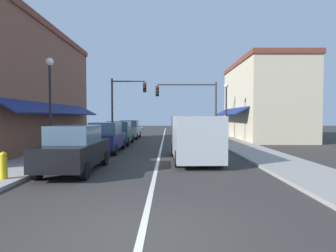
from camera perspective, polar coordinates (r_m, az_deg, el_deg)
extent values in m
plane|color=#33302D|center=(22.67, -1.00, -3.31)|extent=(80.00, 80.00, 0.00)
cube|color=#A39E99|center=(23.44, -14.59, -3.06)|extent=(2.60, 56.00, 0.12)
cube|color=gray|center=(23.21, 12.72, -3.09)|extent=(2.60, 56.00, 0.12)
cube|color=silver|center=(22.67, -1.00, -3.31)|extent=(0.14, 52.00, 0.01)
cube|color=brown|center=(19.44, -31.10, 6.48)|extent=(5.52, 14.00, 7.43)
cube|color=brown|center=(20.15, -31.30, 17.64)|extent=(5.72, 14.20, 0.40)
cube|color=slate|center=(18.13, -23.65, -0.37)|extent=(0.08, 10.64, 1.80)
cube|color=navy|center=(17.89, -21.92, 3.47)|extent=(1.27, 11.76, 0.73)
cube|color=slate|center=(15.70, -28.54, 13.71)|extent=(0.08, 1.10, 1.30)
cube|color=slate|center=(21.23, -20.38, 10.68)|extent=(0.08, 1.10, 1.30)
cube|color=beige|center=(26.17, 20.18, 4.68)|extent=(5.17, 10.00, 6.76)
cube|color=brown|center=(26.59, 20.27, 12.42)|extent=(5.37, 10.20, 0.40)
cube|color=slate|center=(25.40, 14.76, 0.35)|extent=(0.08, 7.60, 1.80)
cube|color=navy|center=(25.25, 13.44, 3.08)|extent=(1.27, 8.40, 0.73)
cube|color=slate|center=(23.43, 16.21, 8.71)|extent=(0.08, 1.10, 1.30)
cube|color=slate|center=(27.66, 13.67, 7.69)|extent=(0.08, 1.10, 1.30)
cube|color=black|center=(10.72, -19.17, -5.53)|extent=(1.73, 4.10, 0.80)
cube|color=slate|center=(10.55, -19.40, -1.67)|extent=(1.52, 2.00, 0.66)
cylinder|color=black|center=(12.30, -20.54, -6.47)|extent=(0.20, 0.62, 0.62)
cylinder|color=black|center=(11.83, -13.31, -6.73)|extent=(0.20, 0.62, 0.62)
cylinder|color=black|center=(9.85, -26.20, -8.63)|extent=(0.20, 0.62, 0.62)
cylinder|color=black|center=(9.26, -17.30, -9.19)|extent=(0.20, 0.62, 0.62)
cube|color=navy|center=(16.08, -13.01, -3.00)|extent=(1.74, 4.11, 0.80)
cube|color=slate|center=(15.94, -13.11, -0.41)|extent=(1.53, 2.01, 0.66)
cylinder|color=black|center=(17.62, -14.48, -3.89)|extent=(0.20, 0.62, 0.62)
cylinder|color=black|center=(17.28, -9.39, -3.96)|extent=(0.20, 0.62, 0.62)
cylinder|color=black|center=(15.04, -17.15, -4.91)|extent=(0.20, 0.62, 0.62)
cylinder|color=black|center=(14.64, -11.21, -5.05)|extent=(0.20, 0.62, 0.62)
cube|color=#0F4C33|center=(20.32, -10.22, -1.95)|extent=(1.76, 4.12, 0.80)
cube|color=slate|center=(20.19, -10.28, 0.10)|extent=(1.54, 2.02, 0.66)
cylinder|color=black|center=(21.82, -11.66, -2.74)|extent=(0.21, 0.62, 0.62)
cylinder|color=black|center=(21.57, -7.53, -2.78)|extent=(0.21, 0.62, 0.62)
cylinder|color=black|center=(19.19, -13.24, -3.40)|extent=(0.21, 0.62, 0.62)
cylinder|color=black|center=(18.90, -8.55, -3.45)|extent=(0.21, 0.62, 0.62)
cube|color=#B7BABF|center=(25.79, -8.01, -1.11)|extent=(1.74, 4.11, 0.80)
cube|color=slate|center=(25.66, -8.05, 0.50)|extent=(1.53, 2.01, 0.66)
cylinder|color=black|center=(27.26, -9.27, -1.79)|extent=(0.20, 0.62, 0.62)
cylinder|color=black|center=(27.06, -5.96, -1.81)|extent=(0.20, 0.62, 0.62)
cylinder|color=black|center=(24.60, -10.27, -2.21)|extent=(0.20, 0.62, 0.62)
cylinder|color=black|center=(24.37, -6.60, -2.23)|extent=(0.20, 0.62, 0.62)
cube|color=#B2B7BC|center=(12.58, 5.89, -2.24)|extent=(2.10, 5.05, 1.90)
cube|color=slate|center=(14.94, 4.73, 0.07)|extent=(1.73, 0.32, 0.84)
cube|color=black|center=(15.19, 4.64, -4.11)|extent=(1.87, 0.25, 0.24)
cylinder|color=black|center=(14.12, 1.51, -5.06)|extent=(0.26, 0.73, 0.72)
cylinder|color=black|center=(14.31, 8.60, -4.99)|extent=(0.26, 0.73, 0.72)
cylinder|color=black|center=(11.05, 2.33, -7.03)|extent=(0.26, 0.73, 0.72)
cylinder|color=black|center=(11.30, 11.36, -6.87)|extent=(0.26, 0.73, 0.72)
cylinder|color=#333333|center=(24.26, 10.49, 3.20)|extent=(0.18, 0.18, 5.25)
cylinder|color=#333333|center=(24.10, 4.25, 8.90)|extent=(5.29, 0.12, 0.12)
cube|color=black|center=(23.81, -2.14, 7.54)|extent=(0.30, 0.24, 0.90)
sphere|color=red|center=(23.71, -2.16, 8.24)|extent=(0.20, 0.20, 0.20)
sphere|color=#3D2D0C|center=(23.68, -2.15, 7.57)|extent=(0.20, 0.20, 0.20)
sphere|color=#0C3316|center=(23.66, -2.15, 6.89)|extent=(0.20, 0.20, 0.20)
cylinder|color=#333333|center=(25.48, -11.77, 3.64)|extent=(0.18, 0.18, 5.70)
cylinder|color=#333333|center=(25.42, -8.35, 9.54)|extent=(3.09, 0.12, 0.12)
cube|color=black|center=(24.99, -4.86, 8.30)|extent=(0.30, 0.24, 0.90)
sphere|color=red|center=(24.89, -4.89, 8.98)|extent=(0.20, 0.20, 0.20)
sphere|color=#3D2D0C|center=(24.86, -4.89, 8.34)|extent=(0.20, 0.20, 0.20)
sphere|color=#0C3316|center=(24.83, -4.88, 7.69)|extent=(0.20, 0.20, 0.20)
cylinder|color=black|center=(13.50, -23.87, 2.43)|extent=(0.12, 0.12, 4.47)
sphere|color=white|center=(13.74, -24.02, 12.56)|extent=(0.36, 0.36, 0.36)
cylinder|color=black|center=(21.13, 12.64, 2.15)|extent=(0.12, 0.12, 4.35)
sphere|color=white|center=(21.27, 12.69, 8.50)|extent=(0.36, 0.36, 0.36)
cylinder|color=gold|center=(9.96, -31.79, -7.68)|extent=(0.22, 0.22, 0.70)
sphere|color=gold|center=(9.91, -31.84, -5.28)|extent=(0.20, 0.20, 0.20)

